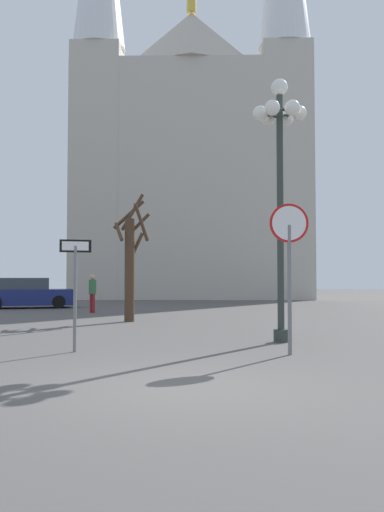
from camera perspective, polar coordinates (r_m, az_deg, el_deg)
ground_plane at (r=7.40m, az=-1.38°, el=-14.35°), size 120.00×120.00×0.00m
cathedral at (r=41.41m, az=0.02°, el=9.95°), size 17.21×13.60×35.48m
stop_sign at (r=10.48m, az=10.70°, el=0.84°), size 0.78×0.09×3.01m
one_way_arrow_sign at (r=10.94m, az=-12.79°, el=-2.60°), size 0.63×0.20×2.32m
street_lamp at (r=12.84m, az=9.69°, el=11.10°), size 1.30×1.17×6.34m
bare_tree at (r=18.12m, az=-6.83°, el=-0.47°), size 1.39×1.39×4.52m
parked_car_near_navy at (r=27.14m, az=-17.78°, el=-4.01°), size 4.65×2.89×1.51m
pedestrian_walking at (r=22.76m, az=-10.95°, el=-3.68°), size 0.32×0.32×1.65m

